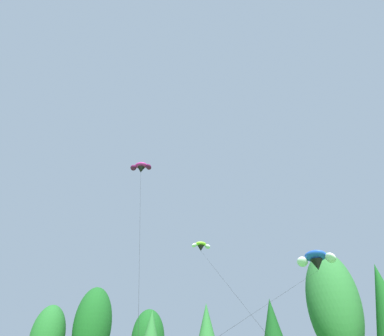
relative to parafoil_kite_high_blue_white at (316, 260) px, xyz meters
The scene contains 7 objects.
treeline_tree_b 35.30m from the parafoil_kite_high_blue_white, 166.73° to the left, with size 5.62×5.62×14.16m.
treeline_tree_e 17.38m from the parafoil_kite_high_blue_white, 155.36° to the left, with size 3.83×3.83×10.15m.
treeline_tree_f 11.01m from the parafoil_kite_high_blue_white, 135.26° to the left, with size 3.80×3.80×9.98m.
treeline_tree_g 9.48m from the parafoil_kite_high_blue_white, 89.34° to the left, with size 5.92×5.92×15.25m.
parafoil_kite_high_blue_white is the anchor object (origin of this frame).
parafoil_kite_mid_lime_white 11.49m from the parafoil_kite_high_blue_white, 156.55° to the right, with size 11.78×14.19×12.38m.
parafoil_kite_far_magenta 19.94m from the parafoil_kite_high_blue_white, 143.49° to the right, with size 8.74×9.76×19.60m.
Camera 1 is at (7.24, 2.38, 2.15)m, focal length 30.93 mm.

